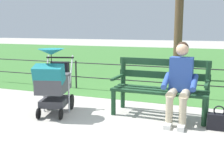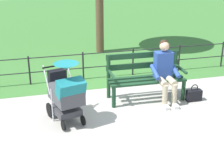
{
  "view_description": "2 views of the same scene",
  "coord_description": "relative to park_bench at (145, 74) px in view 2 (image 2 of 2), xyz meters",
  "views": [
    {
      "loc": [
        -1.29,
        4.48,
        1.49
      ],
      "look_at": [
        0.34,
        0.14,
        0.7
      ],
      "focal_mm": 43.9,
      "sensor_mm": 36.0,
      "label": 1
    },
    {
      "loc": [
        1.8,
        5.78,
        2.92
      ],
      "look_at": [
        0.29,
        -0.01,
        0.63
      ],
      "focal_mm": 51.3,
      "sensor_mm": 36.0,
      "label": 2
    }
  ],
  "objects": [
    {
      "name": "ground_plane",
      "position": [
        0.45,
        0.12,
        -0.53
      ],
      "size": [
        60.0,
        60.0,
        0.0
      ],
      "primitive_type": "plane",
      "color": "#ADA89E"
    },
    {
      "name": "grass_lawn",
      "position": [
        0.45,
        -8.68,
        -0.52
      ],
      "size": [
        40.0,
        16.0,
        0.01
      ],
      "primitive_type": "cube",
      "color": "#3D7533",
      "rests_on": "ground"
    },
    {
      "name": "park_bench",
      "position": [
        0.0,
        0.0,
        0.0
      ],
      "size": [
        1.61,
        0.64,
        0.96
      ],
      "color": "#193D23",
      "rests_on": "ground"
    },
    {
      "name": "person_on_bench",
      "position": [
        -0.35,
        0.22,
        0.15
      ],
      "size": [
        0.54,
        0.74,
        1.28
      ],
      "color": "tan",
      "rests_on": "ground"
    },
    {
      "name": "stroller",
      "position": [
        1.73,
        0.63,
        0.07
      ],
      "size": [
        0.71,
        0.98,
        1.15
      ],
      "color": "black",
      "rests_on": "ground"
    },
    {
      "name": "handbag",
      "position": [
        -0.95,
        0.42,
        -0.4
      ],
      "size": [
        0.32,
        0.14,
        0.37
      ],
      "color": "black",
      "rests_on": "ground"
    },
    {
      "name": "park_fence",
      "position": [
        -0.05,
        -1.35,
        -0.1
      ],
      "size": [
        8.9,
        0.04,
        0.7
      ],
      "color": "black",
      "rests_on": "ground"
    }
  ]
}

